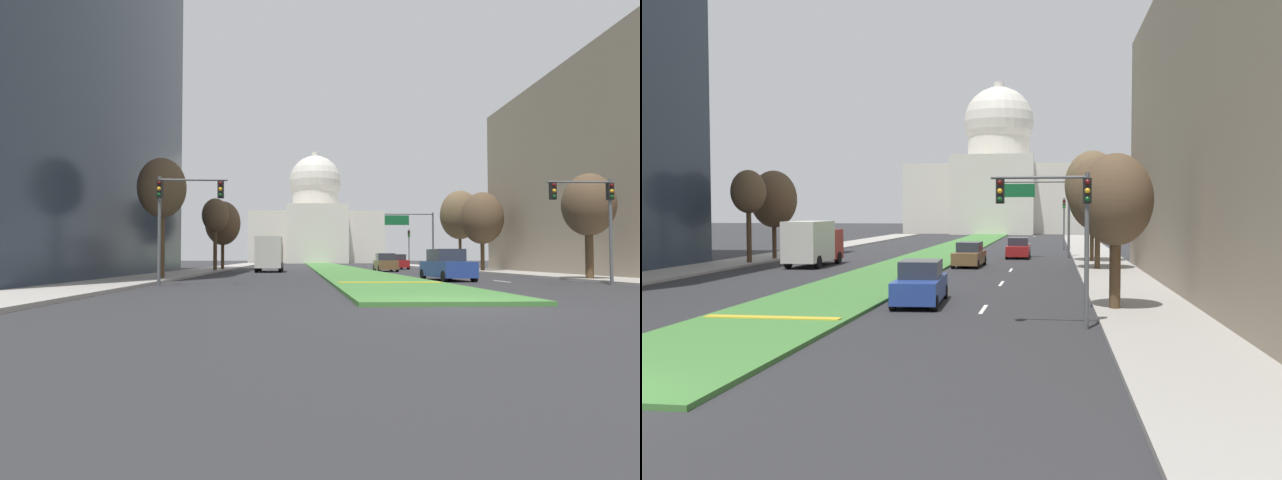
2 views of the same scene
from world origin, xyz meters
TOP-DOWN VIEW (x-y plane):
  - ground_plane at (0.00, 54.76)m, footprint 260.00×260.00m
  - grass_median at (0.00, 49.28)m, footprint 5.51×98.57m
  - median_curb_nose at (0.00, 10.26)m, footprint 4.96×0.50m
  - lane_dashes_right at (7.11, 49.03)m, footprint 0.16×77.51m
  - sidewalk_left at (-13.46, 43.81)m, footprint 4.00×98.57m
  - sidewalk_right at (13.46, 43.81)m, footprint 4.00×98.57m
  - capitol_building at (0.00, 108.72)m, footprint 30.82×26.33m
  - traffic_light_near_right at (10.12, 10.30)m, footprint 3.34×0.35m
  - traffic_light_far_right at (10.96, 54.71)m, footprint 0.28×0.35m
  - overhead_guide_sign at (9.02, 43.21)m, footprint 5.69×0.20m
  - street_tree_right_near at (12.25, 14.31)m, footprint 2.87×2.87m
  - street_tree_left_mid at (-12.10, 33.77)m, footprint 2.52×2.52m
  - street_tree_right_mid at (12.74, 32.11)m, footprint 3.86×3.86m
  - street_tree_left_far at (-12.04, 38.05)m, footprint 3.60×3.60m
  - street_tree_right_far at (12.76, 38.54)m, footprint 4.12×4.12m
  - sedan_lead_stopped at (4.32, 15.40)m, footprint 2.16×4.76m
  - sedan_midblock at (4.04, 34.18)m, footprint 2.02×4.54m
  - sedan_distant at (7.02, 43.23)m, footprint 1.92×4.47m
  - box_truck_delivery at (-6.97, 33.03)m, footprint 2.40×6.40m

SIDE VIEW (x-z plane):
  - ground_plane at x=0.00m, z-range 0.00..0.00m
  - lane_dashes_right at x=7.11m, z-range 0.00..0.01m
  - grass_median at x=0.00m, z-range 0.00..0.14m
  - sidewalk_left at x=-13.46m, z-range 0.00..0.15m
  - sidewalk_right at x=13.46m, z-range 0.00..0.15m
  - median_curb_nose at x=0.00m, z-range 0.14..0.18m
  - sedan_distant at x=7.02m, z-range -0.05..1.64m
  - sedan_midblock at x=4.04m, z-range -0.06..1.68m
  - sedan_lead_stopped at x=4.32m, z-range -0.06..1.77m
  - box_truck_delivery at x=-6.97m, z-range 0.08..3.28m
  - traffic_light_far_right at x=10.96m, z-range 0.71..5.91m
  - traffic_light_near_right at x=10.12m, z-range 1.20..6.40m
  - street_tree_right_near at x=12.25m, z-range 1.23..7.40m
  - overhead_guide_sign at x=9.02m, z-range 1.40..7.90m
  - street_tree_left_far at x=-12.04m, z-range 1.28..8.38m
  - street_tree_right_mid at x=12.74m, z-range 1.27..8.68m
  - street_tree_left_mid at x=-12.10m, z-range 1.79..8.68m
  - street_tree_right_far at x=12.76m, z-range 1.61..10.03m
  - capitol_building at x=0.00m, z-range -4.62..22.66m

